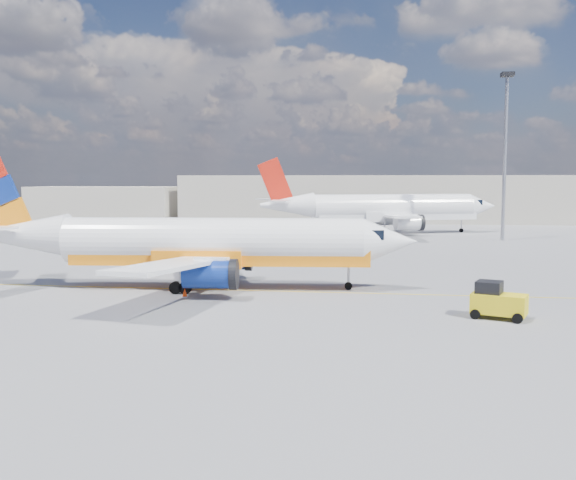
# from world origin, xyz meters

# --- Properties ---
(ground) EXTENTS (240.00, 240.00, 0.00)m
(ground) POSITION_xyz_m (0.00, 0.00, 0.00)
(ground) COLOR slate
(ground) RESTS_ON ground
(taxi_line) EXTENTS (70.00, 0.15, 0.01)m
(taxi_line) POSITION_xyz_m (0.00, 3.00, 0.01)
(taxi_line) COLOR gold
(taxi_line) RESTS_ON ground
(terminal_main) EXTENTS (70.00, 14.00, 8.00)m
(terminal_main) POSITION_xyz_m (5.00, 75.00, 4.00)
(terminal_main) COLOR #BDB4A2
(terminal_main) RESTS_ON ground
(terminal_annex) EXTENTS (26.00, 10.00, 6.00)m
(terminal_annex) POSITION_xyz_m (-45.00, 72.00, 3.00)
(terminal_annex) COLOR #BDB4A2
(terminal_annex) RESTS_ON ground
(main_jet) EXTENTS (30.38, 23.96, 9.21)m
(main_jet) POSITION_xyz_m (-8.15, 3.41, 3.07)
(main_jet) COLOR white
(main_jet) RESTS_ON ground
(second_jet) EXTENTS (33.64, 25.52, 10.23)m
(second_jet) POSITION_xyz_m (4.96, 49.10, 3.41)
(second_jet) COLOR white
(second_jet) RESTS_ON ground
(gse_tug) EXTENTS (3.13, 2.54, 1.98)m
(gse_tug) POSITION_xyz_m (10.09, -3.65, 0.94)
(gse_tug) COLOR black
(gse_tug) RESTS_ON ground
(traffic_cone) EXTENTS (0.38, 0.38, 0.53)m
(traffic_cone) POSITION_xyz_m (-8.25, 0.19, 0.26)
(traffic_cone) COLOR white
(traffic_cone) RESTS_ON ground
(floodlight_mast) EXTENTS (1.46, 1.46, 19.94)m
(floodlight_mast) POSITION_xyz_m (18.90, 41.49, 11.95)
(floodlight_mast) COLOR #94939B
(floodlight_mast) RESTS_ON ground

